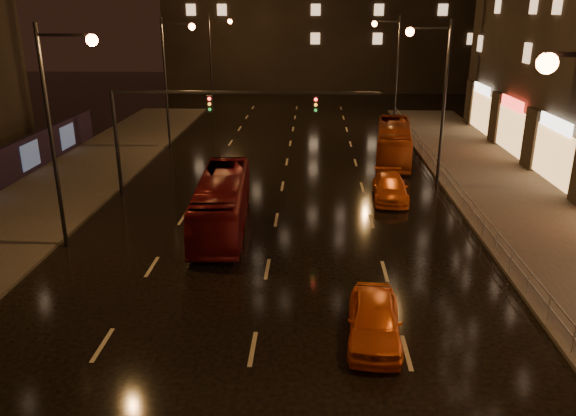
{
  "coord_description": "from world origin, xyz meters",
  "views": [
    {
      "loc": [
        1.86,
        -11.7,
        10.47
      ],
      "look_at": [
        0.85,
        10.81,
        2.5
      ],
      "focal_mm": 35.0,
      "sensor_mm": 36.0,
      "label": 1
    }
  ],
  "objects": [
    {
      "name": "sidewalk_left",
      "position": [
        -13.5,
        15.0,
        0.07
      ],
      "size": [
        7.0,
        70.0,
        0.15
      ],
      "primitive_type": "cube",
      "color": "#38332D",
      "rests_on": "ground"
    },
    {
      "name": "bus_curb",
      "position": [
        7.78,
        28.83,
        1.37
      ],
      "size": [
        3.51,
        10.04,
        2.74
      ],
      "primitive_type": "imported",
      "rotation": [
        0.0,
        0.0,
        -0.13
      ],
      "color": "#91340E",
      "rests_on": "ground"
    },
    {
      "name": "taxi_far",
      "position": [
        6.41,
        19.73,
        0.69
      ],
      "size": [
        2.16,
        4.82,
        1.37
      ],
      "primitive_type": "imported",
      "rotation": [
        0.0,
        0.0,
        -0.05
      ],
      "color": "#CA5113",
      "rests_on": "ground"
    },
    {
      "name": "taxi_near",
      "position": [
        4.0,
        4.76,
        0.74
      ],
      "size": [
        2.08,
        4.46,
        1.48
      ],
      "primitive_type": "imported",
      "rotation": [
        0.0,
        0.0,
        -0.08
      ],
      "color": "#E35B15",
      "rests_on": "ground"
    },
    {
      "name": "ground",
      "position": [
        0.0,
        20.0,
        0.0
      ],
      "size": [
        140.0,
        140.0,
        0.0
      ],
      "primitive_type": "plane",
      "color": "black",
      "rests_on": "ground"
    },
    {
      "name": "railing_right",
      "position": [
        10.2,
        18.0,
        0.9
      ],
      "size": [
        0.05,
        56.0,
        1.0
      ],
      "color": "#99999E",
      "rests_on": "sidewalk_right"
    },
    {
      "name": "sidewalk_right",
      "position": [
        13.5,
        15.0,
        0.07
      ],
      "size": [
        7.0,
        70.0,
        0.15
      ],
      "primitive_type": "cube",
      "color": "#38332D",
      "rests_on": "ground"
    },
    {
      "name": "bus_red",
      "position": [
        -2.65,
        14.77,
        1.36
      ],
      "size": [
        2.88,
        9.87,
        2.71
      ],
      "primitive_type": "imported",
      "rotation": [
        0.0,
        0.0,
        0.06
      ],
      "color": "#5E0D11",
      "rests_on": "ground"
    },
    {
      "name": "traffic_signal",
      "position": [
        -5.06,
        20.0,
        4.74
      ],
      "size": [
        15.31,
        0.32,
        6.2
      ],
      "color": "black",
      "rests_on": "ground"
    }
  ]
}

